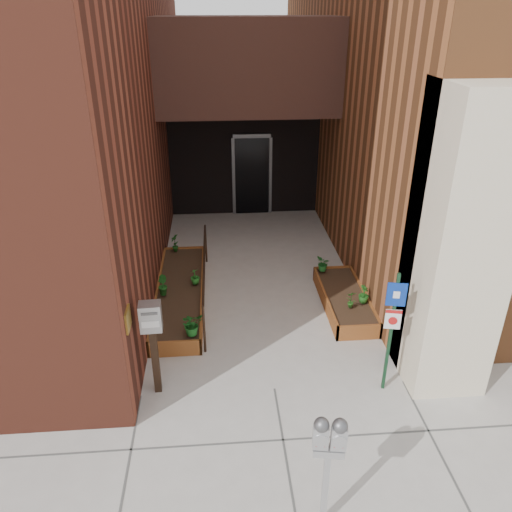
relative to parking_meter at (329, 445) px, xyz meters
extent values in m
plane|color=#9E9991|center=(-0.29, 2.21, -1.19)|extent=(80.00, 80.00, 0.00)
cube|color=brown|center=(5.71, 9.36, 3.81)|extent=(8.00, 13.70, 10.00)
cube|color=beige|center=(2.26, 2.41, 1.01)|extent=(1.10, 1.20, 4.40)
cube|color=#331C16|center=(-0.29, 8.21, 2.81)|extent=(4.20, 2.00, 2.00)
cube|color=black|center=(-0.29, 9.61, 0.31)|extent=(4.00, 0.30, 3.00)
cube|color=black|center=(-0.09, 9.43, -0.14)|extent=(0.90, 0.06, 2.10)
cube|color=#B79338|center=(-2.28, 2.01, 0.31)|extent=(0.04, 0.30, 0.30)
cube|color=brown|center=(-1.84, 3.13, -1.04)|extent=(0.90, 0.04, 0.30)
cube|color=brown|center=(-1.84, 6.69, -1.04)|extent=(0.90, 0.04, 0.30)
cube|color=brown|center=(-2.27, 4.91, -1.04)|extent=(0.04, 3.60, 0.30)
cube|color=brown|center=(-1.41, 4.91, -1.04)|extent=(0.04, 3.60, 0.30)
cube|color=black|center=(-1.84, 4.91, -1.06)|extent=(0.82, 3.52, 0.26)
cube|color=brown|center=(1.31, 3.33, -1.04)|extent=(0.80, 0.04, 0.30)
cube|color=brown|center=(1.31, 5.49, -1.04)|extent=(0.80, 0.04, 0.30)
cube|color=brown|center=(0.93, 4.41, -1.04)|extent=(0.04, 2.20, 0.30)
cube|color=brown|center=(1.69, 4.41, -1.04)|extent=(0.04, 2.20, 0.30)
cube|color=black|center=(1.31, 4.41, -1.06)|extent=(0.72, 2.12, 0.26)
cylinder|color=black|center=(-1.34, 3.21, -0.74)|extent=(0.04, 0.04, 0.90)
cylinder|color=black|center=(-1.34, 6.51, -0.74)|extent=(0.04, 0.04, 0.90)
cylinder|color=black|center=(-1.34, 4.86, -0.31)|extent=(0.04, 3.30, 0.04)
cube|color=#A9A9AC|center=(0.00, 0.00, -0.66)|extent=(0.07, 0.07, 1.07)
cube|color=#A9A9AC|center=(0.00, 0.00, -0.08)|extent=(0.34, 0.18, 0.09)
cube|color=#A9A9AC|center=(-0.09, 0.01, 0.11)|extent=(0.18, 0.13, 0.28)
sphere|color=#59595B|center=(-0.09, 0.01, 0.27)|extent=(0.16, 0.16, 0.16)
cube|color=white|center=(-0.10, -0.04, 0.13)|extent=(0.10, 0.02, 0.05)
cube|color=#B21414|center=(-0.10, -0.04, 0.05)|extent=(0.10, 0.02, 0.03)
cube|color=#A9A9AC|center=(0.09, -0.01, 0.11)|extent=(0.18, 0.13, 0.28)
sphere|color=#59595B|center=(0.09, -0.01, 0.27)|extent=(0.16, 0.16, 0.16)
cube|color=white|center=(0.08, -0.07, 0.13)|extent=(0.10, 0.02, 0.05)
cube|color=#B21414|center=(0.08, -0.07, 0.05)|extent=(0.10, 0.02, 0.03)
cube|color=#13351E|center=(1.36, 2.10, -0.21)|extent=(0.05, 0.05, 1.97)
cube|color=navy|center=(1.35, 2.08, 0.47)|extent=(0.27, 0.07, 0.36)
cube|color=white|center=(1.35, 2.07, 0.47)|extent=(0.09, 0.03, 0.11)
cube|color=white|center=(1.35, 2.08, 0.06)|extent=(0.22, 0.06, 0.31)
cube|color=#B21414|center=(1.35, 2.07, 0.19)|extent=(0.22, 0.06, 0.05)
cylinder|color=#B21414|center=(1.35, 2.07, 0.04)|extent=(0.13, 0.04, 0.13)
cube|color=black|center=(-2.03, 2.32, -0.64)|extent=(0.11, 0.11, 1.12)
cube|color=#A3A4A6|center=(-2.03, 2.32, 0.12)|extent=(0.31, 0.24, 0.43)
cube|color=#59595B|center=(-2.02, 2.21, 0.25)|extent=(0.22, 0.02, 0.04)
cube|color=white|center=(-2.02, 2.21, 0.07)|extent=(0.24, 0.02, 0.10)
imported|color=#195A1C|center=(-1.54, 3.31, -0.70)|extent=(0.49, 0.49, 0.39)
imported|color=#164F16|center=(-2.14, 4.65, -0.70)|extent=(0.28, 0.28, 0.38)
imported|color=#1E611B|center=(-1.54, 5.01, -0.73)|extent=(0.25, 0.25, 0.32)
imported|color=#184F16|center=(-2.02, 6.51, -0.69)|extent=(0.23, 0.23, 0.40)
imported|color=#1B5217|center=(1.56, 4.06, -0.72)|extent=(0.26, 0.26, 0.34)
imported|color=#225719|center=(1.29, 3.91, -0.72)|extent=(0.18, 0.18, 0.34)
imported|color=#1B6021|center=(1.06, 5.31, -0.73)|extent=(0.35, 0.35, 0.32)
camera|label=1|loc=(-1.04, -3.59, 3.99)|focal=35.00mm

